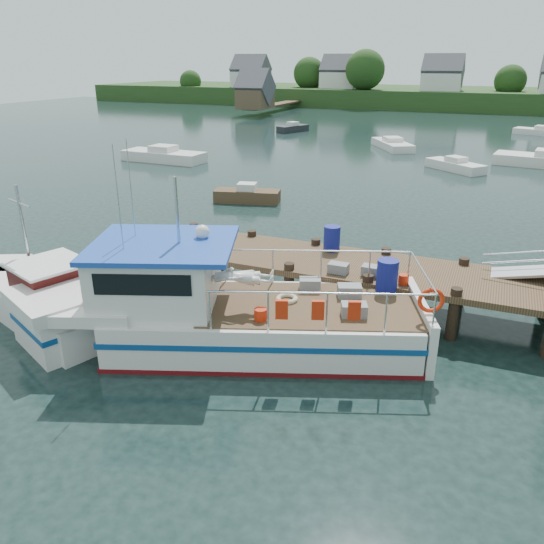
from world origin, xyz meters
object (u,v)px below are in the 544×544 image
at_px(moored_a, 164,155).
at_px(moored_b, 455,165).
at_px(moored_far, 543,132).
at_px(lobster_boat, 213,311).
at_px(moored_e, 293,128).
at_px(dock, 539,261).
at_px(moored_d, 392,144).
at_px(work_boat, 41,295).
at_px(moored_rowboat, 247,195).

distance_m(moored_a, moored_b, 22.19).
relative_size(moored_a, moored_b, 1.50).
bearing_deg(moored_far, lobster_boat, -98.64).
xyz_separation_m(lobster_boat, moored_far, (10.67, 53.06, -0.67)).
relative_size(moored_a, moored_e, 1.64).
xyz_separation_m(moored_b, moored_e, (-18.80, 16.20, 0.03)).
height_order(dock, moored_far, dock).
bearing_deg(dock, moored_e, 119.30).
bearing_deg(moored_d, moored_far, 49.31).
bearing_deg(work_boat, moored_e, 120.37).
bearing_deg(work_boat, moored_a, 135.01).
relative_size(lobster_boat, moored_far, 1.89).
relative_size(dock, work_boat, 2.16).
bearing_deg(moored_rowboat, moored_far, 82.10).
xyz_separation_m(lobster_boat, moored_b, (3.87, 29.14, -0.65)).
bearing_deg(moored_a, moored_rowboat, -16.12).
xyz_separation_m(work_boat, moored_a, (-11.86, 24.50, -0.19)).
bearing_deg(work_boat, dock, 37.46).
xyz_separation_m(lobster_boat, work_boat, (-5.88, -0.43, -0.38)).
bearing_deg(dock, moored_b, 99.75).
xyz_separation_m(dock, moored_e, (-23.08, 41.13, -1.84)).
height_order(moored_a, moored_b, moored_a).
bearing_deg(moored_d, moored_e, 147.79).
relative_size(dock, moored_d, 2.66).
height_order(work_boat, moored_rowboat, work_boat).
height_order(work_boat, moored_far, work_boat).
height_order(lobster_boat, moored_far, lobster_boat).
bearing_deg(moored_b, moored_rowboat, -121.26).
bearing_deg(lobster_boat, dock, 6.50).
relative_size(work_boat, moored_far, 1.26).
relative_size(lobster_boat, moored_d, 1.84).
xyz_separation_m(moored_d, moored_e, (-12.59, 7.74, 0.02)).
bearing_deg(moored_d, moored_b, -54.35).
relative_size(lobster_boat, moored_b, 2.54).
bearing_deg(moored_d, moored_rowboat, -100.06).
xyz_separation_m(work_boat, moored_b, (9.75, 29.57, -0.27)).
bearing_deg(moored_a, work_boat, -42.31).
xyz_separation_m(moored_rowboat, moored_far, (16.76, 38.07, -0.03)).
relative_size(work_boat, moored_d, 1.23).
xyz_separation_m(moored_rowboat, moored_b, (9.96, 14.16, -0.02)).
relative_size(dock, moored_b, 3.67).
bearing_deg(moored_d, dock, -73.19).
height_order(dock, work_boat, dock).
bearing_deg(moored_b, moored_e, 143.11).
relative_size(dock, moored_far, 2.73).
distance_m(dock, work_boat, 14.86).
relative_size(dock, moored_rowboat, 4.31).
distance_m(dock, moored_d, 35.05).
bearing_deg(moored_e, lobster_boat, -59.12).
bearing_deg(moored_far, moored_e, -160.49).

